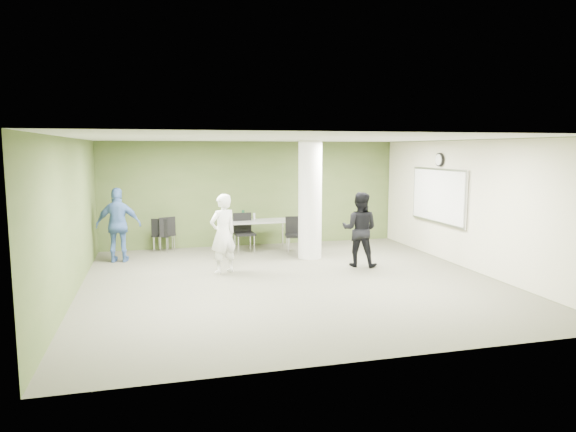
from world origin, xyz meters
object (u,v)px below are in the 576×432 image
object	(u,v)px
chair_back_left	(165,231)
man_black	(360,229)
folding_table	(258,222)
man_blue	(119,225)
woman_white	(223,234)

from	to	relation	value
chair_back_left	man_black	xyz separation A→B (m)	(4.15, -2.71, 0.30)
man_black	chair_back_left	bearing A→B (deg)	-2.30
folding_table	man_black	xyz separation A→B (m)	(1.84, -2.32, 0.10)
folding_table	man_black	world-z (taller)	man_black
man_blue	woman_white	bearing A→B (deg)	150.29
man_blue	man_black	bearing A→B (deg)	168.64
man_black	man_blue	distance (m)	5.51
folding_table	man_black	distance (m)	2.97
woman_white	man_black	bearing A→B (deg)	152.25
man_black	woman_white	bearing A→B (deg)	28.44
folding_table	woman_white	size ratio (longest dim) A/B	1.00
chair_back_left	woman_white	bearing A→B (deg)	90.44
man_black	man_blue	xyz separation A→B (m)	(-5.21, 1.80, 0.03)
chair_back_left	woman_white	distance (m)	2.84
chair_back_left	man_blue	distance (m)	1.44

